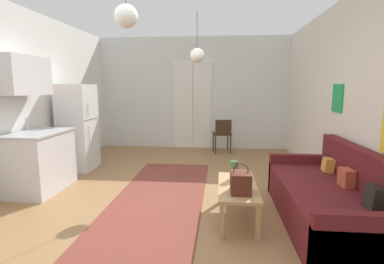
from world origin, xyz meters
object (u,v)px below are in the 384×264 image
(pendant_lamp_far, at_px, (197,55))
(bamboo_vase, at_px, (234,170))
(refrigerator, at_px, (78,127))
(pendant_lamp_near, at_px, (126,16))
(coffee_table, at_px, (238,190))
(couch, at_px, (332,201))
(handbag, at_px, (241,182))
(accent_chair, at_px, (222,133))

(pendant_lamp_far, bearing_deg, bamboo_vase, -67.30)
(refrigerator, xyz_separation_m, pendant_lamp_near, (1.75, -2.31, 1.46))
(bamboo_vase, relative_size, pendant_lamp_near, 0.70)
(coffee_table, height_order, pendant_lamp_far, pendant_lamp_far)
(couch, distance_m, pendant_lamp_far, 3.00)
(couch, distance_m, refrigerator, 4.47)
(couch, xyz_separation_m, bamboo_vase, (-1.11, 0.28, 0.25))
(coffee_table, relative_size, pendant_lamp_near, 1.59)
(handbag, distance_m, pendant_lamp_far, 2.52)
(pendant_lamp_near, bearing_deg, bamboo_vase, 30.25)
(handbag, bearing_deg, pendant_lamp_near, -171.64)
(handbag, distance_m, pendant_lamp_near, 2.10)
(couch, xyz_separation_m, handbag, (-1.06, -0.20, 0.25))
(couch, height_order, coffee_table, couch)
(handbag, height_order, pendant_lamp_far, pendant_lamp_far)
(pendant_lamp_near, distance_m, pendant_lamp_far, 2.13)
(pendant_lamp_near, relative_size, pendant_lamp_far, 0.79)
(pendant_lamp_near, height_order, pendant_lamp_far, same)
(bamboo_vase, bearing_deg, handbag, -84.10)
(couch, relative_size, bamboo_vase, 4.69)
(refrigerator, height_order, pendant_lamp_far, pendant_lamp_far)
(refrigerator, height_order, accent_chair, refrigerator)
(coffee_table, bearing_deg, bamboo_vase, 98.49)
(accent_chair, bearing_deg, couch, 99.27)
(bamboo_vase, bearing_deg, accent_chair, 92.17)
(bamboo_vase, height_order, pendant_lamp_far, pendant_lamp_far)
(coffee_table, relative_size, handbag, 3.09)
(coffee_table, distance_m, handbag, 0.30)
(accent_chair, distance_m, pendant_lamp_far, 2.52)
(refrigerator, bearing_deg, bamboo_vase, -29.89)
(coffee_table, bearing_deg, couch, -2.35)
(bamboo_vase, bearing_deg, coffee_table, -81.51)
(coffee_table, distance_m, accent_chair, 3.52)
(bamboo_vase, bearing_deg, pendant_lamp_near, -149.75)
(bamboo_vase, height_order, handbag, bamboo_vase)
(accent_chair, bearing_deg, pendant_lamp_far, 66.36)
(bamboo_vase, distance_m, pendant_lamp_near, 2.17)
(couch, xyz_separation_m, pendant_lamp_far, (-1.70, 1.68, 1.82))
(accent_chair, bearing_deg, bamboo_vase, 82.28)
(handbag, bearing_deg, accent_chair, 92.65)
(coffee_table, xyz_separation_m, pendant_lamp_near, (-1.16, -0.42, 1.91))
(refrigerator, bearing_deg, accent_chair, 30.50)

